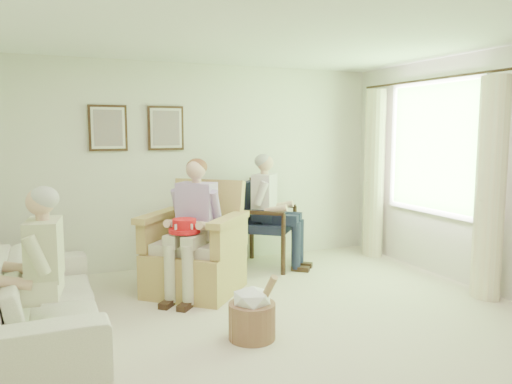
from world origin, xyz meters
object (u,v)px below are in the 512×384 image
person_wicker (197,217)px  sofa (42,299)px  person_dark (269,202)px  red_hat (184,227)px  wicker_armchair (193,257)px  wood_armchair (264,220)px  hatbox (252,313)px  person_sofa (39,263)px

person_wicker → sofa: bearing=-120.0°
sofa → person_dark: bearing=-66.0°
person_dark → red_hat: bearing=161.7°
person_wicker → red_hat: person_wicker is taller
wicker_armchair → person_wicker: bearing=-48.3°
wood_armchair → hatbox: bearing=-166.4°
wood_armchair → sofa: (-2.68, -1.37, -0.27)m
sofa → hatbox: (1.62, -0.76, -0.10)m
wood_armchair → person_dark: 0.31m
wood_armchair → person_sofa: person_sofa is taller
red_hat → wood_armchair: bearing=37.0°
wicker_armchair → wood_armchair: bearing=73.3°
wicker_armchair → hatbox: bearing=-44.3°
person_sofa → person_dark: bearing=129.9°
person_sofa → red_hat: size_ratio=4.10×
wood_armchair → sofa: 3.02m
hatbox → sofa: bearing=155.0°
sofa → person_sofa: bearing=180.0°
person_wicker → hatbox: size_ratio=2.44×
hatbox → wood_armchair: bearing=63.6°
person_sofa → red_hat: 1.58m
person_wicker → red_hat: 0.23m
sofa → person_dark: person_dark is taller
person_wicker → person_dark: (1.15, 0.69, -0.00)m
wicker_armchair → wood_armchair: wicker_armchair is taller
person_dark → person_sofa: person_dark is taller
red_hat → hatbox: red_hat is taller
wicker_armchair → red_hat: bearing=-79.1°
wicker_armchair → person_dark: bearing=66.4°
person_sofa → red_hat: bearing=129.7°
sofa → hatbox: size_ratio=3.86×
person_dark → hatbox: bearing=-168.4°
wicker_armchair → wood_armchair: (1.15, 0.71, 0.21)m
wood_armchair → person_sofa: size_ratio=0.83×
sofa → person_sofa: person_sofa is taller
sofa → hatbox: bearing=-115.0°
red_hat → hatbox: 1.28m
person_sofa → wicker_armchair: bearing=134.5°
red_hat → person_dark: bearing=31.7°
wicker_armchair → person_sofa: bearing=-102.3°
hatbox → person_sofa: bearing=169.2°
wood_armchair → person_wicker: person_wicker is taller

